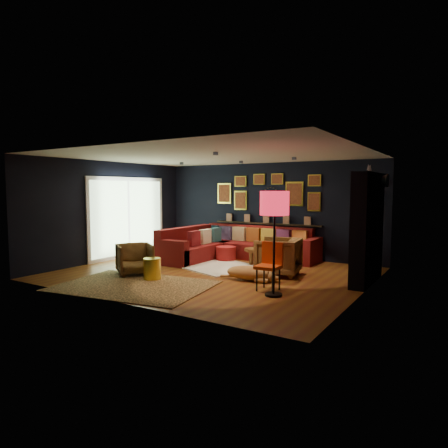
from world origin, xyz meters
The scene contains 20 objects.
floor centered at (0.00, 0.00, 0.00)m, with size 6.50×6.50×0.00m, color brown.
room_walls centered at (0.00, 0.00, 1.59)m, with size 6.50×6.50×6.50m.
sectional centered at (-0.61, 1.81, 0.32)m, with size 3.41×2.69×0.86m.
ledge centered at (0.00, 2.68, 0.92)m, with size 3.20×0.12×0.04m, color black.
gallery_wall centered at (-0.01, 2.72, 1.81)m, with size 3.15×0.04×1.02m.
sunburst_mirror centered at (0.10, 2.72, 1.70)m, with size 0.47×0.16×0.47m.
fireplace centered at (3.09, 0.90, 1.02)m, with size 0.31×1.60×2.20m.
deer_head centered at (3.14, 1.40, 2.05)m, with size 0.50×0.28×0.45m.
sliding_door centered at (-3.22, 0.60, 1.10)m, with size 0.06×2.80×2.20m.
ceiling_spots centered at (0.00, 0.80, 2.56)m, with size 3.30×2.50×0.06m.
shag_rug centered at (-0.46, 0.73, 0.01)m, with size 2.16×1.57×0.03m, color white.
leopard_rug centered at (-0.63, -1.80, 0.01)m, with size 2.87×2.05×0.02m, color tan.
coffee_table centered at (0.43, 1.39, 0.34)m, with size 0.79×0.61×0.38m.
pouf centered at (-0.59, 1.50, 0.20)m, with size 0.52×0.52×0.34m, color maroon.
armchair_left centered at (-1.39, -1.02, 0.37)m, with size 0.73×0.68×0.75m, color #B57D38.
armchair_right centered at (1.31, 0.60, 0.45)m, with size 0.88×0.82×0.90m, color #B57D38.
gold_stool centered at (-0.72, -1.19, 0.23)m, with size 0.36×0.36×0.45m, color yellow.
orange_chair centered at (1.71, -0.64, 0.53)m, with size 0.43×0.43×0.89m.
floor_lamp centered at (1.95, -1.00, 1.56)m, with size 0.51×0.51×1.84m.
dog centered at (1.00, -0.20, 0.22)m, with size 1.26×0.62×0.40m, color #C48E46, non-canonical shape.
Camera 1 is at (4.87, -7.31, 1.87)m, focal length 32.00 mm.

